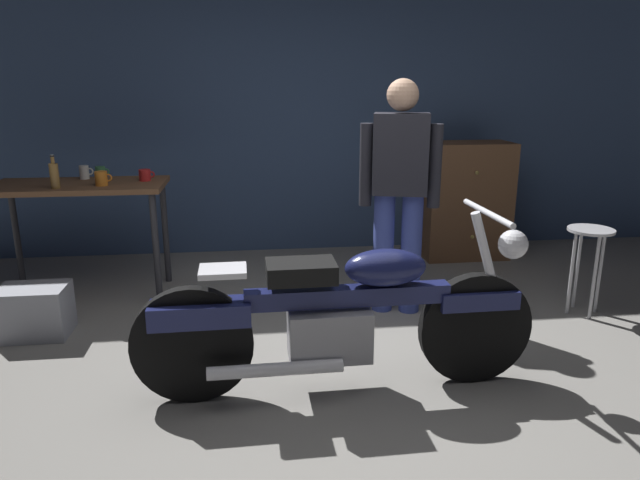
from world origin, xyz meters
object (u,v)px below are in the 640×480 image
object	(u,v)px
person_standing	(399,187)
mug_white_ceramic	(85,172)
wooden_dresser	(466,200)
mug_orange_travel	(101,178)
motorcycle	(342,314)
mug_red_diner	(145,175)
storage_bin	(34,311)
mug_green_speckled	(101,172)
bottle	(54,175)
shop_stool	(589,248)

from	to	relation	value
person_standing	mug_white_ceramic	bearing A→B (deg)	-4.50
wooden_dresser	mug_orange_travel	distance (m)	3.25
motorcycle	mug_orange_travel	bearing A→B (deg)	133.64
mug_red_diner	storage_bin	bearing A→B (deg)	-128.69
mug_green_speckled	bottle	bearing A→B (deg)	-115.91
shop_stool	mug_red_diner	world-z (taller)	mug_red_diner
person_standing	mug_red_diner	world-z (taller)	person_standing
motorcycle	mug_red_diner	bearing A→B (deg)	124.93
wooden_dresser	shop_stool	bearing A→B (deg)	-76.52
storage_bin	bottle	world-z (taller)	bottle
mug_orange_travel	person_standing	bearing A→B (deg)	-12.72
storage_bin	mug_green_speckled	size ratio (longest dim) A/B	4.07
bottle	mug_orange_travel	bearing A→B (deg)	14.82
motorcycle	mug_red_diner	size ratio (longest dim) A/B	18.17
shop_stool	mug_red_diner	bearing A→B (deg)	164.51
mug_white_ceramic	bottle	bearing A→B (deg)	-103.84
motorcycle	shop_stool	world-z (taller)	motorcycle
person_standing	bottle	size ratio (longest dim) A/B	6.93
mug_orange_travel	shop_stool	bearing A→B (deg)	-11.47
wooden_dresser	mug_orange_travel	bearing A→B (deg)	-165.84
person_standing	wooden_dresser	size ratio (longest dim) A/B	1.52
shop_stool	storage_bin	bearing A→B (deg)	178.83
shop_stool	mug_green_speckled	distance (m)	3.76
storage_bin	mug_white_ceramic	bearing A→B (deg)	80.59
motorcycle	mug_green_speckled	distance (m)	2.60
person_standing	mug_green_speckled	size ratio (longest dim) A/B	15.45
shop_stool	wooden_dresser	xyz separation A→B (m)	(-0.36, 1.50, 0.05)
motorcycle	wooden_dresser	size ratio (longest dim) A/B	1.99
wooden_dresser	mug_red_diner	xyz separation A→B (m)	(-2.84, -0.61, 0.39)
mug_white_ceramic	mug_green_speckled	xyz separation A→B (m)	(0.11, 0.04, -0.01)
storage_bin	shop_stool	bearing A→B (deg)	-1.17
wooden_dresser	bottle	size ratio (longest dim) A/B	4.56
mug_green_speckled	mug_orange_travel	bearing A→B (deg)	-76.09
wooden_dresser	storage_bin	world-z (taller)	wooden_dresser
shop_stool	mug_white_ceramic	bearing A→B (deg)	164.36
shop_stool	mug_orange_travel	size ratio (longest dim) A/B	5.12
wooden_dresser	storage_bin	distance (m)	3.79
motorcycle	mug_orange_travel	distance (m)	2.28
mug_green_speckled	bottle	distance (m)	0.49
storage_bin	motorcycle	bearing A→B (deg)	-26.40
mug_red_diner	mug_white_ceramic	size ratio (longest dim) A/B	1.12
person_standing	mug_green_speckled	world-z (taller)	person_standing
wooden_dresser	storage_bin	xyz separation A→B (m)	(-3.49, -1.42, -0.38)
motorcycle	mug_red_diner	distance (m)	2.23
mug_orange_travel	bottle	xyz separation A→B (m)	(-0.30, -0.08, 0.04)
wooden_dresser	bottle	distance (m)	3.57
shop_stool	mug_white_ceramic	size ratio (longest dim) A/B	5.94
motorcycle	wooden_dresser	world-z (taller)	wooden_dresser
mug_green_speckled	mug_red_diner	bearing A→B (deg)	-25.95
motorcycle	shop_stool	distance (m)	2.12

